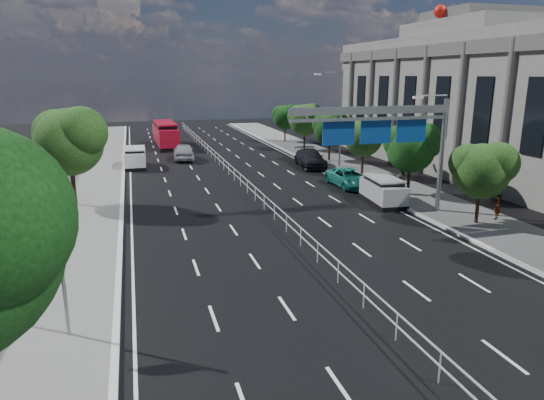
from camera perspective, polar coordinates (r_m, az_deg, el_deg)
name	(u,v)px	position (r m, az deg, el deg)	size (l,w,h in m)	color
ground	(354,299)	(19.85, 9.62, -11.42)	(160.00, 160.00, 0.00)	black
sidewalk_near	(37,340)	(18.47, -25.88, -14.63)	(5.00, 140.00, 0.14)	slate
kerb_near	(116,330)	(18.16, -17.86, -14.31)	(0.25, 140.00, 0.15)	silver
kerb_far	(539,273)	(24.85, 28.88, -7.48)	(0.25, 140.00, 0.15)	silver
median_fence	(236,176)	(40.13, -4.27, 2.86)	(0.05, 85.00, 1.02)	silver
hedge_near	(10,279)	(23.17, -28.42, -8.19)	(1.00, 36.00, 0.44)	black
toilet_sign	(45,257)	(17.22, -25.14, -6.14)	(1.62, 0.18, 4.34)	gray
overhead_gantry	(388,127)	(30.07, 13.49, 8.39)	(10.24, 0.38, 7.45)	gray
streetlight_far	(338,113)	(46.01, 7.79, 10.16)	(2.78, 2.40, 9.00)	gray
civic_hall	(489,101)	(49.54, 24.17, 10.58)	(14.40, 36.00, 14.35)	slate
near_tree_back	(70,138)	(34.42, -22.72, 6.74)	(4.84, 4.51, 6.69)	black
far_tree_c	(483,168)	(30.41, 23.54, 3.49)	(3.52, 3.28, 4.94)	black
far_tree_d	(412,145)	(36.37, 16.13, 6.18)	(3.85, 3.59, 5.34)	black
far_tree_e	(364,135)	(42.86, 10.80, 7.50)	(3.63, 3.38, 5.13)	black
far_tree_f	(330,127)	(49.63, 6.89, 8.51)	(3.52, 3.28, 5.02)	black
far_tree_g	(305,118)	(56.56, 3.92, 9.57)	(3.96, 3.69, 5.45)	black
far_tree_h	(285,116)	(63.67, 1.58, 9.86)	(3.41, 3.18, 4.91)	black
white_minivan	(135,158)	(48.12, -15.77, 4.81)	(2.06, 4.48, 1.92)	black
red_bus	(165,134)	(61.56, -12.43, 7.62)	(2.72, 10.08, 2.99)	black
near_car_silver	(184,152)	(51.45, -10.36, 5.63)	(2.02, 5.03, 1.71)	#9C9FA3
near_car_dark	(163,131)	(71.68, -12.66, 7.88)	(1.56, 4.48, 1.48)	black
silver_minivan	(383,191)	(34.12, 12.93, 1.08)	(2.27, 4.54, 1.82)	black
parked_car_teal	(349,178)	(38.81, 9.09, 2.59)	(2.33, 5.05, 1.40)	#1C8170
parked_car_dark	(310,158)	(46.83, 4.53, 4.91)	(2.30, 5.65, 1.64)	black
pedestrian_a	(497,207)	(32.10, 24.95, -0.75)	(0.56, 0.37, 1.53)	gray
pedestrian_b	(401,180)	(36.76, 14.92, 2.26)	(0.95, 0.74, 1.95)	gray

